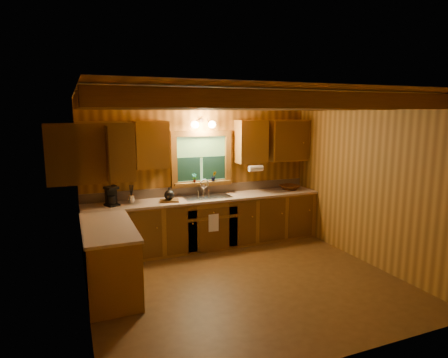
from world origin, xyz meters
name	(u,v)px	position (x,y,z in m)	size (l,w,h in m)	color
room	(246,192)	(0.00, 0.00, 1.30)	(4.20, 4.20, 4.20)	#543514
ceiling_beams	(247,103)	(0.00, 0.00, 2.49)	(4.20, 2.54, 0.18)	brown
base_cabinets	(185,231)	(-0.49, 1.28, 0.43)	(4.20, 2.22, 0.86)	brown
countertop	(186,204)	(-0.48, 1.29, 0.88)	(4.20, 2.24, 0.04)	tan
backsplash	(201,190)	(0.00, 1.89, 0.98)	(4.20, 0.02, 0.16)	tan
dishwasher_panel	(131,251)	(-1.47, 0.68, 0.43)	(0.02, 0.60, 0.80)	white
upper_cabinets	(177,145)	(-0.56, 1.42, 1.84)	(4.19, 1.77, 0.78)	brown
window	(201,160)	(0.00, 1.87, 1.53)	(1.12, 0.08, 1.00)	brown
window_sill	(203,183)	(0.00, 1.82, 1.12)	(1.06, 0.14, 0.04)	brown
wall_sconce	(203,124)	(0.00, 1.75, 2.16)	(0.45, 0.21, 0.17)	black
paper_towel_roll	(256,168)	(0.92, 1.53, 1.37)	(0.11, 0.11, 0.27)	white
dish_towel	(214,223)	(0.00, 1.26, 0.52)	(0.18, 0.01, 0.30)	white
sink	(207,199)	(0.00, 1.60, 0.86)	(0.82, 0.48, 0.43)	silver
coffee_maker	(111,196)	(-1.62, 1.61, 1.05)	(0.18, 0.22, 0.31)	black
utensil_crock	(131,198)	(-1.29, 1.65, 0.97)	(0.11, 0.11, 0.30)	silver
cutting_board	(169,201)	(-0.69, 1.52, 0.91)	(0.31, 0.22, 0.03)	#593713
teakettle	(169,195)	(-0.69, 1.52, 1.01)	(0.16, 0.16, 0.21)	black
wicker_basket	(289,187)	(1.70, 1.62, 0.95)	(0.37, 0.37, 0.09)	#48230C
potted_plant_left	(194,178)	(-0.16, 1.80, 1.22)	(0.09, 0.06, 0.17)	#593713
potted_plant_right	(214,176)	(0.20, 1.79, 1.23)	(0.10, 0.08, 0.18)	#593713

